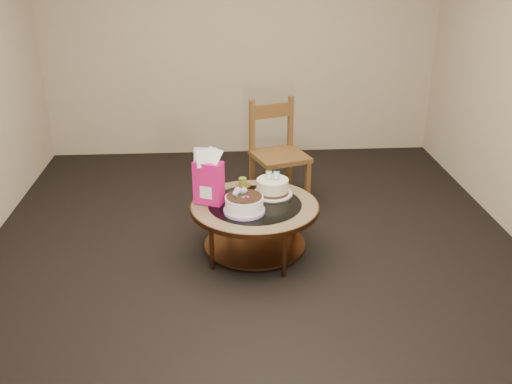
{
  "coord_description": "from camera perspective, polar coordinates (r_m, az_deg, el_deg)",
  "views": [
    {
      "loc": [
        -0.25,
        -4.06,
        2.36
      ],
      "look_at": [
        0.01,
        0.02,
        0.55
      ],
      "focal_mm": 40.0,
      "sensor_mm": 36.0,
      "label": 1
    }
  ],
  "objects": [
    {
      "name": "room_walls",
      "position": [
        4.15,
        -0.13,
        12.51
      ],
      "size": [
        4.52,
        5.02,
        2.61
      ],
      "color": "#C9B198",
      "rests_on": "ground"
    },
    {
      "name": "gift_bag",
      "position": [
        4.44,
        -4.77,
        1.51
      ],
      "size": [
        0.25,
        0.22,
        0.44
      ],
      "rotation": [
        0.0,
        0.0,
        -0.41
      ],
      "color": "#DC1465",
      "rests_on": "coffee_table"
    },
    {
      "name": "ground",
      "position": [
        4.7,
        -0.11,
        -6.25
      ],
      "size": [
        5.0,
        5.0,
        0.0
      ],
      "primitive_type": "plane",
      "color": "black",
      "rests_on": "ground"
    },
    {
      "name": "pillar_candle",
      "position": [
        4.77,
        -1.35,
        0.79
      ],
      "size": [
        0.13,
        0.13,
        0.1
      ],
      "rotation": [
        0.0,
        0.0,
        -0.24
      ],
      "color": "#D7B858",
      "rests_on": "coffee_table"
    },
    {
      "name": "decorated_cake",
      "position": [
        4.33,
        -1.2,
        -1.28
      ],
      "size": [
        0.32,
        0.32,
        0.18
      ],
      "rotation": [
        0.0,
        0.0,
        -0.3
      ],
      "color": "#C29CDD",
      "rests_on": "coffee_table"
    },
    {
      "name": "coffee_table",
      "position": [
        4.52,
        -0.12,
        -2.1
      ],
      "size": [
        1.02,
        1.02,
        0.46
      ],
      "color": "brown",
      "rests_on": "ground"
    },
    {
      "name": "dining_chair",
      "position": [
        5.4,
        2.2,
        3.86
      ],
      "size": [
        0.59,
        0.59,
        1.01
      ],
      "rotation": [
        0.0,
        0.0,
        0.33
      ],
      "color": "brown",
      "rests_on": "ground"
    },
    {
      "name": "cream_cake",
      "position": [
        4.63,
        1.66,
        0.48
      ],
      "size": [
        0.32,
        0.32,
        0.2
      ],
      "rotation": [
        0.0,
        0.0,
        -0.18
      ],
      "color": "white",
      "rests_on": "coffee_table"
    }
  ]
}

